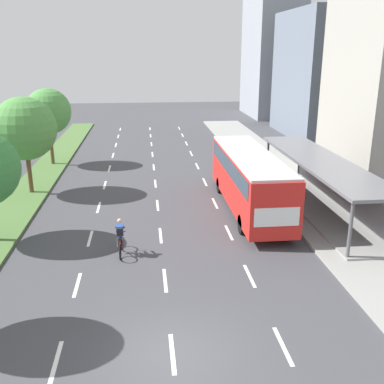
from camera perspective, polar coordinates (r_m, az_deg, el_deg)
name	(u,v)px	position (r m, az deg, el deg)	size (l,w,h in m)	color
ground_plane	(173,356)	(14.57, -2.48, -20.13)	(140.00, 140.00, 0.00)	#424247
median_strip	(38,181)	(33.62, -19.04, 1.34)	(2.60, 52.00, 0.12)	#4C7038
sidewalk_right	(278,174)	(34.19, 10.94, 2.28)	(4.50, 52.00, 0.15)	gray
lane_divider_left	(105,185)	(31.58, -11.04, 0.87)	(0.14, 48.31, 0.01)	white
lane_divider_center	(155,184)	(31.46, -4.69, 1.08)	(0.14, 48.31, 0.01)	white
lane_divider_right	(205,182)	(31.72, 1.64, 1.28)	(0.14, 48.31, 0.01)	white
bus_shelter	(324,179)	(26.81, 16.44, 1.62)	(2.90, 14.31, 2.86)	gray
bus	(249,176)	(25.84, 7.30, 2.09)	(2.54, 11.29, 3.37)	red
cyclist	(120,238)	(20.61, -9.12, -5.86)	(0.46, 1.82, 1.71)	black
median_tree_third	(25,129)	(30.03, -20.54, 7.56)	(3.96, 3.96, 6.12)	brown
median_tree_fourth	(48,112)	(37.50, -17.86, 9.72)	(3.60, 3.60, 6.01)	brown
building_mid_right	(339,74)	(51.61, 18.22, 14.03)	(10.91, 12.91, 12.93)	slate
building_far_right	(273,16)	(66.10, 10.33, 21.21)	(6.07, 11.63, 26.78)	#8E939E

